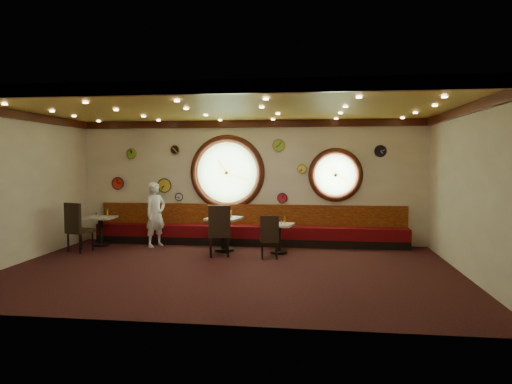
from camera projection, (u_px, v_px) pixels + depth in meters
name	position (u px, v px, depth m)	size (l,w,h in m)	color
floor	(229.00, 270.00, 9.04)	(9.00, 6.00, 0.00)	black
ceiling	(228.00, 107.00, 8.81)	(9.00, 6.00, 0.02)	gold
wall_back	(250.00, 182.00, 11.89)	(9.00, 0.02, 3.20)	beige
wall_front	(187.00, 204.00, 5.96)	(9.00, 0.02, 3.20)	beige
wall_left	(16.00, 188.00, 9.49)	(0.02, 6.00, 3.20)	beige
wall_right	(470.00, 192.00, 8.36)	(0.02, 6.00, 3.20)	beige
molding_back	(250.00, 124.00, 11.74)	(9.00, 0.10, 0.18)	#361309
molding_front	(186.00, 88.00, 5.90)	(9.00, 0.10, 0.18)	#361309
molding_left	(16.00, 115.00, 9.38)	(0.10, 6.00, 0.18)	#361309
molding_right	(470.00, 109.00, 8.26)	(0.10, 6.00, 0.18)	#361309
banquette_base	(249.00, 241.00, 11.72)	(8.00, 0.55, 0.20)	black
banquette_seat	(249.00, 231.00, 11.70)	(8.00, 0.55, 0.30)	#56070D
banquette_back	(250.00, 215.00, 11.89)	(8.00, 0.10, 0.55)	#620A07
porthole_left_glass	(227.00, 173.00, 11.95)	(1.66, 1.66, 0.02)	#79B06A
porthole_left_frame	(227.00, 173.00, 11.93)	(1.98, 1.98, 0.18)	#361309
porthole_left_ring	(227.00, 173.00, 11.90)	(1.61, 1.61, 0.03)	#C3882E
porthole_right_glass	(335.00, 175.00, 11.60)	(1.10, 1.10, 0.02)	#79B06A
porthole_right_frame	(335.00, 175.00, 11.59)	(1.38, 1.38, 0.18)	#361309
porthole_right_ring	(336.00, 175.00, 11.56)	(1.09, 1.09, 0.03)	#C3882E
wall_clock_0	(164.00, 186.00, 12.15)	(0.36, 0.36, 0.03)	gold
wall_clock_1	(380.00, 151.00, 11.39)	(0.28, 0.28, 0.03)	black
wall_clock_2	(279.00, 146.00, 11.69)	(0.30, 0.30, 0.03)	#89BF3B
wall_clock_3	(179.00, 197.00, 12.12)	(0.20, 0.20, 0.03)	white
wall_clock_4	(175.00, 150.00, 12.05)	(0.24, 0.24, 0.03)	black
wall_clock_5	(132.00, 154.00, 12.20)	(0.26, 0.26, 0.03)	#75BA25
wall_clock_6	(302.00, 169.00, 11.66)	(0.22, 0.22, 0.03)	#EBEA4E
wall_clock_7	(118.00, 183.00, 12.31)	(0.32, 0.32, 0.03)	red
wall_clock_8	(282.00, 198.00, 11.78)	(0.24, 0.24, 0.03)	red
table_a	(101.00, 227.00, 11.58)	(0.68, 0.68, 0.74)	black
table_b	(224.00, 230.00, 10.89)	(0.86, 0.86, 0.81)	black
table_c	(279.00, 235.00, 10.64)	(0.75, 0.75, 0.70)	black
chair_a	(76.00, 224.00, 10.73)	(0.63, 0.63, 0.73)	black
chair_b	(219.00, 227.00, 10.23)	(0.59, 0.59, 0.72)	black
chair_c	(269.00, 234.00, 10.02)	(0.46, 0.46, 0.60)	black
condiment_a_salt	(96.00, 214.00, 11.58)	(0.04, 0.04, 0.11)	silver
condiment_b_salt	(223.00, 215.00, 10.97)	(0.04, 0.04, 0.11)	silver
condiment_c_salt	(276.00, 222.00, 10.63)	(0.03, 0.03, 0.09)	silver
condiment_a_pepper	(99.00, 215.00, 11.55)	(0.03, 0.03, 0.10)	silver
condiment_b_pepper	(225.00, 216.00, 10.79)	(0.03, 0.03, 0.09)	#BABABF
condiment_c_pepper	(281.00, 222.00, 10.53)	(0.03, 0.03, 0.09)	silver
condiment_a_bottle	(108.00, 213.00, 11.67)	(0.05, 0.05, 0.17)	gold
condiment_b_bottle	(231.00, 214.00, 10.91)	(0.05, 0.05, 0.15)	gold
condiment_c_bottle	(285.00, 220.00, 10.68)	(0.05, 0.05, 0.16)	gold
waiter	(156.00, 214.00, 11.44)	(0.59, 0.39, 1.63)	white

